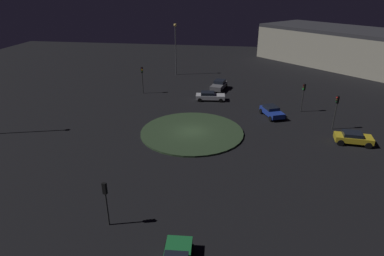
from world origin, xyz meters
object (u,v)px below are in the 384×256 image
(car_silver, at_px, (210,96))
(store_building, at_px, (350,48))
(traffic_light_southwest, at_px, (303,92))
(car_yellow, at_px, (353,138))
(streetlamp_south, at_px, (175,41))
(traffic_light_west, at_px, (336,106))
(car_blue, at_px, (272,111))
(traffic_light_north, at_px, (106,195))
(traffic_light_southeast, at_px, (142,75))
(car_grey, at_px, (219,85))

(car_silver, xyz_separation_m, store_building, (-27.68, -27.43, 3.24))
(traffic_light_southwest, relative_size, store_building, 0.11)
(car_yellow, xyz_separation_m, streetlamp_south, (25.60, -27.12, 5.73))
(car_yellow, xyz_separation_m, store_building, (-10.24, -39.96, 3.18))
(traffic_light_west, bearing_deg, car_yellow, 96.25)
(traffic_light_southwest, distance_m, traffic_light_west, 6.37)
(car_blue, relative_size, car_yellow, 1.07)
(car_blue, xyz_separation_m, car_silver, (9.00, -5.46, -0.06))
(traffic_light_southwest, xyz_separation_m, traffic_light_west, (-2.92, 5.65, 0.18))
(car_blue, distance_m, traffic_light_north, 27.70)
(traffic_light_southeast, bearing_deg, car_blue, 34.09)
(streetlamp_south, distance_m, store_building, 38.15)
(car_blue, bearing_deg, traffic_light_north, -52.49)
(traffic_light_southeast, distance_m, store_building, 46.55)
(streetlamp_south, height_order, store_building, streetlamp_south)
(traffic_light_north, distance_m, streetlamp_south, 44.32)
(traffic_light_north, bearing_deg, car_blue, -17.48)
(car_blue, distance_m, traffic_light_southwest, 5.35)
(car_blue, distance_m, car_yellow, 11.01)
(store_building, bearing_deg, car_silver, 87.60)
(car_grey, height_order, traffic_light_southwest, traffic_light_southwest)
(traffic_light_north, xyz_separation_m, store_building, (-32.43, -56.87, 1.27))
(car_silver, distance_m, traffic_light_north, 29.88)
(traffic_light_southwest, relative_size, traffic_light_north, 1.09)
(traffic_light_southwest, bearing_deg, car_silver, -45.79)
(car_yellow, distance_m, traffic_light_southwest, 10.60)
(streetlamp_south, bearing_deg, car_silver, 119.21)
(car_blue, xyz_separation_m, traffic_light_north, (13.75, 23.98, 1.90))
(traffic_light_west, xyz_separation_m, traffic_light_southeast, (27.43, -10.59, 0.04))
(traffic_light_west, bearing_deg, traffic_light_north, 32.98)
(car_silver, height_order, traffic_light_north, traffic_light_north)
(traffic_light_southwest, xyz_separation_m, traffic_light_southeast, (24.50, -4.93, 0.22))
(car_silver, bearing_deg, store_building, 39.95)
(traffic_light_west, distance_m, traffic_light_north, 29.48)
(car_blue, bearing_deg, streetlamp_south, -162.10)
(car_yellow, relative_size, traffic_light_southwest, 1.01)
(car_blue, bearing_deg, store_building, 127.74)
(traffic_light_west, bearing_deg, car_grey, -55.37)
(car_yellow, height_order, streetlamp_south, streetlamp_south)
(car_yellow, xyz_separation_m, traffic_light_southwest, (4.18, -9.51, 2.14))
(car_yellow, bearing_deg, car_blue, -34.80)
(traffic_light_north, bearing_deg, traffic_light_west, -32.88)
(traffic_light_west, relative_size, store_building, 0.11)
(car_grey, xyz_separation_m, traffic_light_southwest, (-12.25, 8.79, 2.09))
(car_yellow, relative_size, traffic_light_west, 0.95)
(traffic_light_southwest, bearing_deg, store_building, -148.30)
(traffic_light_west, bearing_deg, car_blue, -35.92)
(car_grey, height_order, traffic_light_west, traffic_light_west)
(car_blue, bearing_deg, car_grey, -167.22)
(car_silver, relative_size, store_building, 0.12)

